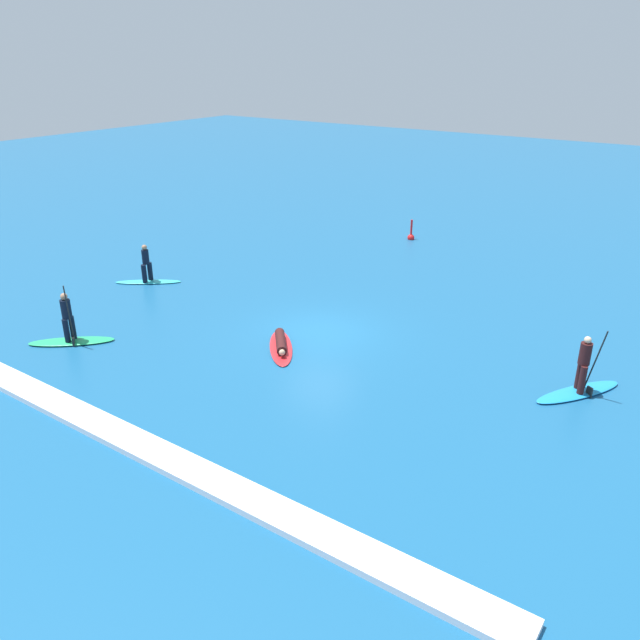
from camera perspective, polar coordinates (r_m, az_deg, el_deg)
ground_plane at (r=23.09m, az=0.00°, el=-1.14°), size 120.00×120.00×0.00m
surfer_on_red_board at (r=21.86m, az=-3.58°, el=-2.23°), size 2.49×2.70×0.41m
surfer_on_green_board at (r=23.79m, az=-21.75°, el=-0.95°), size 2.69×2.53×2.29m
surfer_on_blue_board at (r=20.45m, az=22.56°, el=-5.09°), size 2.25×3.03×2.25m
surfer_on_teal_board at (r=28.95m, az=-15.41°, el=4.15°), size 2.65×2.18×1.75m
marker_buoy at (r=35.02m, az=8.25°, el=7.54°), size 0.38×0.38×1.19m
wave_crest at (r=17.54m, az=-16.70°, el=-10.49°), size 21.27×0.90×0.18m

